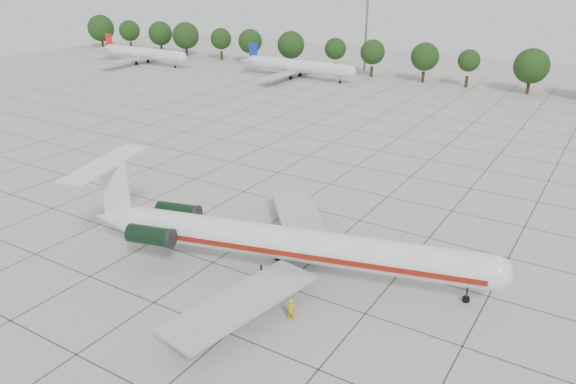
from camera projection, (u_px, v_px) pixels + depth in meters
name	position (u px, v px, depth m)	size (l,w,h in m)	color
ground	(260.00, 231.00, 60.24)	(260.00, 260.00, 0.00)	#ACACA5
apron_joints	(326.00, 186.00, 72.01)	(170.00, 170.00, 0.02)	#383838
main_airliner	(276.00, 241.00, 51.04)	(38.86, 29.96, 9.24)	silver
ground_crew	(291.00, 309.00, 45.12)	(0.70, 0.46, 1.91)	gold
bg_airliner_a	(143.00, 53.00, 154.38)	(28.24, 27.20, 7.40)	silver
bg_airliner_b	(298.00, 66.00, 135.98)	(28.24, 27.20, 7.40)	silver
tree_line	(425.00, 57.00, 130.31)	(249.86, 8.44, 10.22)	#332114
floodlight_mast	(367.00, 13.00, 141.51)	(1.60, 1.60, 25.45)	slate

